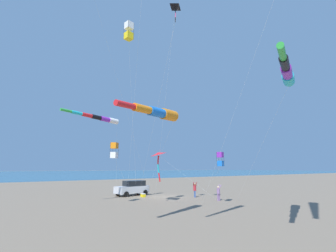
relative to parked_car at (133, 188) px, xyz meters
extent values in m
plane|color=#756654|center=(3.69, 2.48, -0.95)|extent=(600.00, 600.00, 0.00)
cube|color=#285B7A|center=(-161.31, 2.48, -0.95)|extent=(240.00, 600.00, 0.01)
cube|color=silver|center=(0.02, -0.10, -0.20)|extent=(2.49, 4.53, 0.84)
cube|color=black|center=(-0.04, 0.24, 0.56)|extent=(2.01, 2.80, 0.68)
cylinder|color=black|center=(1.16, -1.40, -0.62)|extent=(0.32, 0.69, 0.66)
cylinder|color=black|center=(-0.67, -1.69, -0.62)|extent=(0.32, 0.69, 0.66)
cylinder|color=black|center=(0.70, 1.49, -0.62)|extent=(0.32, 0.69, 0.66)
cylinder|color=black|center=(-1.12, 1.20, -0.62)|extent=(0.32, 0.69, 0.66)
cube|color=yellow|center=(2.33, 0.29, -0.77)|extent=(0.60, 0.40, 0.36)
cube|color=white|center=(2.33, 0.29, -0.56)|extent=(0.62, 0.42, 0.06)
cube|color=#8E6B9E|center=(9.78, 5.50, -0.59)|extent=(0.18, 0.30, 0.72)
cylinder|color=#8E6B9E|center=(9.78, 5.50, 0.06)|extent=(0.37, 0.37, 0.59)
sphere|color=beige|center=(9.78, 5.50, 0.48)|extent=(0.23, 0.23, 0.23)
cylinder|color=#8E6B9E|center=(9.65, 5.66, 0.51)|extent=(0.14, 0.37, 0.45)
cylinder|color=#8E6B9E|center=(9.95, 5.62, 0.51)|extent=(0.14, 0.37, 0.45)
cube|color=#335199|center=(6.07, 5.34, -0.57)|extent=(0.33, 0.29, 0.76)
cylinder|color=#B72833|center=(6.07, 5.34, 0.13)|extent=(0.48, 0.48, 0.63)
sphere|color=#A37551|center=(6.07, 5.34, 0.56)|extent=(0.24, 0.24, 0.24)
cylinder|color=#B72833|center=(6.29, 5.39, 0.60)|extent=(0.37, 0.29, 0.48)
cylinder|color=#B72833|center=(6.12, 5.13, 0.60)|extent=(0.37, 0.29, 0.48)
cylinder|color=white|center=(7.76, -3.88, 9.39)|extent=(9.07, 3.29, 20.68)
cube|color=purple|center=(11.66, 3.96, 3.84)|extent=(0.71, 0.71, 0.54)
cube|color=blue|center=(11.66, 3.96, 2.97)|extent=(0.71, 0.71, 0.54)
cylinder|color=black|center=(12.02, 3.81, 3.41)|extent=(0.02, 0.02, 1.41)
cylinder|color=black|center=(11.81, 4.31, 3.41)|extent=(0.02, 0.02, 1.41)
cylinder|color=black|center=(11.51, 3.61, 3.41)|extent=(0.02, 0.02, 1.41)
cylinder|color=black|center=(11.31, 4.11, 3.41)|extent=(0.02, 0.02, 1.41)
cylinder|color=white|center=(9.25, 4.83, 0.88)|extent=(4.84, 1.76, 3.66)
pyramid|color=black|center=(12.40, -2.17, 17.52)|extent=(0.86, 1.16, 0.32)
cylinder|color=black|center=(12.42, -2.17, 17.46)|extent=(0.92, 0.16, 0.30)
cylinder|color=black|center=(12.42, -2.15, 17.17)|extent=(0.08, 0.12, 0.49)
cylinder|color=#EF4C93|center=(12.39, -2.12, 16.69)|extent=(0.15, 0.11, 0.49)
cylinder|color=black|center=(12.36, -2.11, 16.20)|extent=(0.11, 0.09, 0.48)
cylinder|color=white|center=(8.60, -0.85, 8.24)|extent=(7.65, 2.64, 18.37)
cylinder|color=white|center=(12.23, -3.94, 7.48)|extent=(15.15, 4.66, 16.86)
cube|color=orange|center=(5.97, -5.05, 4.74)|extent=(0.84, 0.84, 0.59)
cube|color=white|center=(5.97, -5.05, 3.78)|extent=(0.84, 0.84, 0.59)
cylinder|color=black|center=(6.39, -5.06, 4.26)|extent=(0.02, 0.02, 1.55)
cylinder|color=black|center=(5.97, -4.63, 4.26)|extent=(0.02, 0.02, 1.55)
cylinder|color=black|center=(5.96, -5.47, 4.26)|extent=(0.02, 0.02, 1.55)
cylinder|color=black|center=(5.55, -5.05, 4.26)|extent=(0.02, 0.02, 1.55)
cylinder|color=white|center=(4.57, -3.16, 1.27)|extent=(2.80, 3.79, 4.44)
pyramid|color=red|center=(7.29, -0.70, 4.03)|extent=(2.30, 1.87, 0.55)
cylinder|color=black|center=(7.30, -0.68, 3.91)|extent=(0.57, 1.66, 0.47)
cylinder|color=red|center=(7.28, -0.70, 3.37)|extent=(0.24, 0.24, 0.90)
cylinder|color=#1EB7C6|center=(7.27, -0.67, 2.47)|extent=(0.22, 0.28, 0.91)
cylinder|color=red|center=(7.34, -0.57, 1.58)|extent=(0.29, 0.30, 0.92)
cylinder|color=white|center=(8.78, 2.17, 1.44)|extent=(2.98, 5.70, 4.80)
cylinder|color=white|center=(2.99, -4.15, 7.85)|extent=(0.89, 1.26, 0.63)
cylinder|color=purple|center=(3.31, -5.23, 7.88)|extent=(0.82, 1.24, 0.56)
cylinder|color=black|center=(3.62, -6.31, 7.91)|extent=(0.76, 1.22, 0.50)
cylinder|color=red|center=(3.93, -7.39, 7.94)|extent=(0.70, 1.20, 0.43)
cylinder|color=#1EB7C6|center=(4.24, -8.46, 7.97)|extent=(0.63, 1.18, 0.36)
cylinder|color=green|center=(4.55, -9.54, 8.00)|extent=(0.57, 1.16, 0.30)
cylinder|color=white|center=(1.60, -2.98, 3.37)|extent=(2.49, 1.28, 8.64)
cylinder|color=white|center=(16.95, 1.12, 8.73)|extent=(13.42, 3.08, 19.36)
cylinder|color=#1EB7C6|center=(20.20, 1.95, 8.72)|extent=(1.51, 2.10, 0.94)
cylinder|color=purple|center=(20.99, 0.23, 8.53)|extent=(1.38, 2.03, 0.80)
cylinder|color=black|center=(21.79, -1.48, 8.33)|extent=(1.25, 1.96, 0.66)
cylinder|color=green|center=(22.59, -3.20, 8.14)|extent=(1.12, 1.89, 0.53)
cylinder|color=white|center=(15.23, 5.10, 3.84)|extent=(9.15, 4.58, 9.58)
cube|color=white|center=(10.15, -5.78, 15.37)|extent=(0.75, 0.75, 0.64)
cube|color=yellow|center=(10.15, -5.78, 14.36)|extent=(0.75, 0.75, 0.64)
cylinder|color=black|center=(10.53, -6.03, 14.87)|extent=(0.02, 0.02, 1.66)
cylinder|color=black|center=(10.40, -5.41, 14.87)|extent=(0.02, 0.02, 1.66)
cylinder|color=black|center=(9.91, -6.16, 14.87)|extent=(0.02, 0.02, 1.66)
cylinder|color=black|center=(9.77, -5.54, 14.87)|extent=(0.02, 0.02, 1.66)
cylinder|color=white|center=(7.38, -3.75, 6.54)|extent=(5.56, 4.09, 14.99)
cylinder|color=orange|center=(14.08, -4.08, 6.46)|extent=(1.32, 1.75, 0.89)
cylinder|color=blue|center=(14.62, -5.50, 6.38)|extent=(1.17, 1.69, 0.74)
cylinder|color=orange|center=(15.16, -6.92, 6.31)|extent=(1.03, 1.63, 0.59)
cylinder|color=red|center=(15.70, -8.34, 6.23)|extent=(0.89, 1.57, 0.45)
cylinder|color=white|center=(6.93, -0.71, 2.68)|extent=(13.77, 5.33, 7.26)
cylinder|color=white|center=(4.05, -3.10, 9.08)|extent=(6.27, 10.35, 20.06)
camera|label=1|loc=(28.11, -13.82, 2.54)|focal=24.83mm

